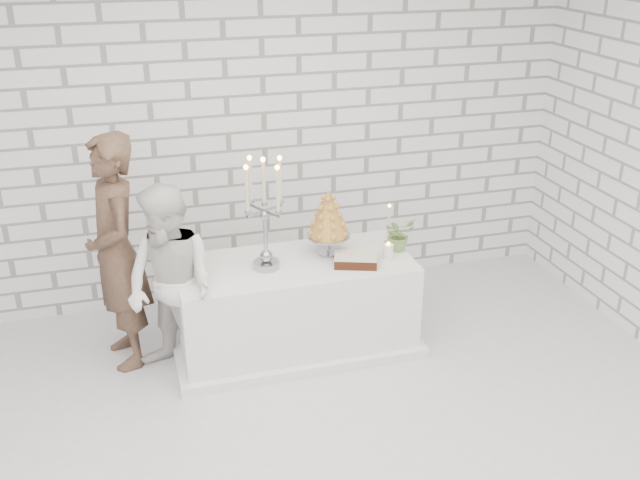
{
  "coord_description": "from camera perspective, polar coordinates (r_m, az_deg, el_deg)",
  "views": [
    {
      "loc": [
        -0.91,
        -3.43,
        3.15
      ],
      "look_at": [
        0.41,
        1.14,
        1.05
      ],
      "focal_mm": 40.91,
      "sensor_mm": 36.0,
      "label": 1
    }
  ],
  "objects": [
    {
      "name": "croquembouche",
      "position": [
        5.59,
        0.66,
        1.34
      ],
      "size": [
        0.43,
        0.43,
        0.53
      ],
      "primitive_type": null,
      "rotation": [
        0.0,
        0.0,
        0.33
      ],
      "color": "olive",
      "rests_on": "cake_table"
    },
    {
      "name": "wall_back",
      "position": [
        6.22,
        -7.2,
        8.26
      ],
      "size": [
        6.0,
        0.01,
        3.0
      ],
      "primitive_type": "cube",
      "color": "white",
      "rests_on": "ground"
    },
    {
      "name": "cake_table",
      "position": [
        5.73,
        -1.95,
        -5.14
      ],
      "size": [
        1.8,
        0.8,
        0.75
      ],
      "primitive_type": "cube",
      "color": "white",
      "rests_on": "ground"
    },
    {
      "name": "ground",
      "position": [
        4.75,
        -0.97,
        -17.77
      ],
      "size": [
        6.0,
        5.0,
        0.01
      ],
      "primitive_type": "cube",
      "color": "silver",
      "rests_on": "ground"
    },
    {
      "name": "bride",
      "position": [
        5.3,
        -11.58,
        -3.64
      ],
      "size": [
        0.9,
        0.92,
        1.5
      ],
      "primitive_type": "imported",
      "rotation": [
        0.0,
        0.0,
        -0.89
      ],
      "color": "white",
      "rests_on": "ground"
    },
    {
      "name": "groom",
      "position": [
        5.56,
        -15.63,
        -0.99
      ],
      "size": [
        0.55,
        0.73,
        1.8
      ],
      "primitive_type": "imported",
      "rotation": [
        0.0,
        0.0,
        -1.37
      ],
      "color": "#452D1F",
      "rests_on": "ground"
    },
    {
      "name": "chocolate_cake",
      "position": [
        5.52,
        2.81,
        -1.52
      ],
      "size": [
        0.38,
        0.32,
        0.08
      ],
      "primitive_type": "cube",
      "rotation": [
        0.0,
        0.0,
        -0.34
      ],
      "color": "black",
      "rests_on": "cake_table"
    },
    {
      "name": "pillar_candle",
      "position": [
        5.62,
        5.35,
        -0.92
      ],
      "size": [
        0.09,
        0.09,
        0.12
      ],
      "primitive_type": "cylinder",
      "rotation": [
        0.0,
        0.0,
        0.11
      ],
      "color": "white",
      "rests_on": "cake_table"
    },
    {
      "name": "flowers",
      "position": [
        5.75,
        6.21,
        0.48
      ],
      "size": [
        0.29,
        0.27,
        0.27
      ],
      "primitive_type": "imported",
      "rotation": [
        0.0,
        0.0,
        0.3
      ],
      "color": "#4A7A41",
      "rests_on": "cake_table"
    },
    {
      "name": "extra_taper",
      "position": [
        5.83,
        5.4,
        1.13
      ],
      "size": [
        0.06,
        0.06,
        0.32
      ],
      "primitive_type": "cylinder",
      "rotation": [
        0.0,
        0.0,
        -0.08
      ],
      "color": "beige",
      "rests_on": "cake_table"
    },
    {
      "name": "candelabra",
      "position": [
        5.31,
        -4.35,
        2.02
      ],
      "size": [
        0.44,
        0.44,
        0.87
      ],
      "primitive_type": null,
      "rotation": [
        0.0,
        0.0,
        -0.3
      ],
      "color": "#92939C",
      "rests_on": "cake_table"
    }
  ]
}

